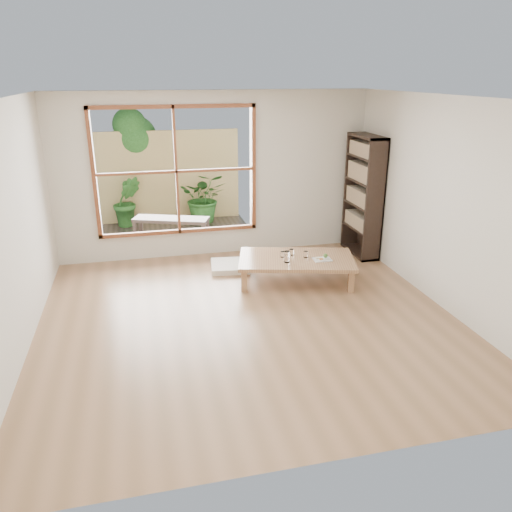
% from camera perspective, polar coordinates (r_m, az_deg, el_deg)
% --- Properties ---
extents(ground, '(5.00, 5.00, 0.00)m').
position_cam_1_polar(ground, '(6.19, -0.88, -7.12)').
color(ground, '#9D724E').
rests_on(ground, ground).
extents(low_table, '(1.80, 1.29, 0.36)m').
position_cam_1_polar(low_table, '(7.16, 4.63, -0.53)').
color(low_table, '#A77E51').
rests_on(low_table, ground).
extents(floor_cushion, '(0.65, 0.65, 0.08)m').
position_cam_1_polar(floor_cushion, '(7.70, -2.97, -1.14)').
color(floor_cushion, silver).
rests_on(floor_cushion, ground).
extents(bookshelf, '(0.31, 0.87, 1.94)m').
position_cam_1_polar(bookshelf, '(8.27, 12.17, 6.69)').
color(bookshelf, black).
rests_on(bookshelf, ground).
extents(glass_tall, '(0.09, 0.09, 0.16)m').
position_cam_1_polar(glass_tall, '(6.95, 3.56, -0.08)').
color(glass_tall, silver).
rests_on(glass_tall, low_table).
extents(glass_mid, '(0.06, 0.06, 0.09)m').
position_cam_1_polar(glass_mid, '(7.16, 5.71, 0.19)').
color(glass_mid, silver).
rests_on(glass_mid, low_table).
extents(glass_short, '(0.07, 0.07, 0.09)m').
position_cam_1_polar(glass_short, '(7.24, 4.09, 0.44)').
color(glass_short, silver).
rests_on(glass_short, low_table).
extents(glass_small, '(0.07, 0.07, 0.08)m').
position_cam_1_polar(glass_small, '(7.15, 3.06, 0.19)').
color(glass_small, silver).
rests_on(glass_small, low_table).
extents(food_tray, '(0.25, 0.18, 0.08)m').
position_cam_1_polar(food_tray, '(7.11, 7.64, -0.28)').
color(food_tray, white).
rests_on(food_tray, low_table).
extents(deck, '(2.80, 2.00, 0.05)m').
position_cam_1_polar(deck, '(9.39, -9.21, 2.36)').
color(deck, '#342C26').
rests_on(deck, ground).
extents(garden_bench, '(1.36, 0.81, 0.42)m').
position_cam_1_polar(garden_bench, '(8.93, -9.68, 3.94)').
color(garden_bench, black).
rests_on(garden_bench, deck).
extents(bamboo_fence, '(2.80, 0.06, 1.80)m').
position_cam_1_polar(bamboo_fence, '(10.14, -9.97, 8.90)').
color(bamboo_fence, tan).
rests_on(bamboo_fence, ground).
extents(shrub_right, '(1.01, 0.91, 1.00)m').
position_cam_1_polar(shrub_right, '(9.97, -5.94, 6.69)').
color(shrub_right, '#286123').
rests_on(shrub_right, deck).
extents(shrub_left, '(0.57, 0.48, 0.98)m').
position_cam_1_polar(shrub_left, '(9.96, -14.52, 6.07)').
color(shrub_left, '#286123').
rests_on(shrub_left, deck).
extents(garden_tree, '(1.04, 0.85, 2.22)m').
position_cam_1_polar(garden_tree, '(10.30, -14.19, 12.88)').
color(garden_tree, '#4C3D2D').
rests_on(garden_tree, ground).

